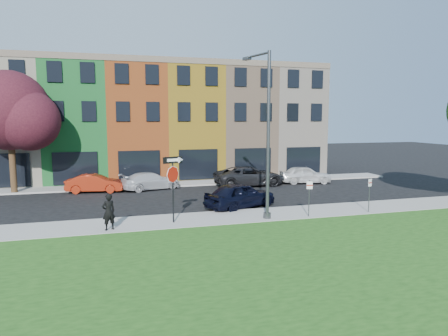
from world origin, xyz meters
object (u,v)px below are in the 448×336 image
object	(u,v)px
stop_sign	(173,176)
sedan_near	(240,195)
man	(109,212)
street_lamp	(266,136)

from	to	relation	value
stop_sign	sedan_near	xyz separation A→B (m)	(4.52, 2.78, -1.75)
man	sedan_near	size ratio (longest dim) A/B	0.36
sedan_near	man	bearing A→B (deg)	90.42
man	street_lamp	size ratio (longest dim) A/B	0.20
sedan_near	street_lamp	distance (m)	4.89
man	sedan_near	world-z (taller)	man
sedan_near	street_lamp	size ratio (longest dim) A/B	0.57
man	sedan_near	xyz separation A→B (m)	(7.71, 3.31, -0.22)
stop_sign	street_lamp	xyz separation A→B (m)	(4.92, -0.32, 2.00)
sedan_near	street_lamp	bearing A→B (deg)	164.61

